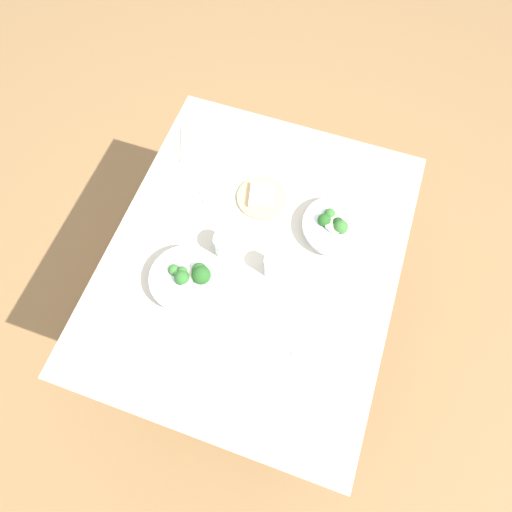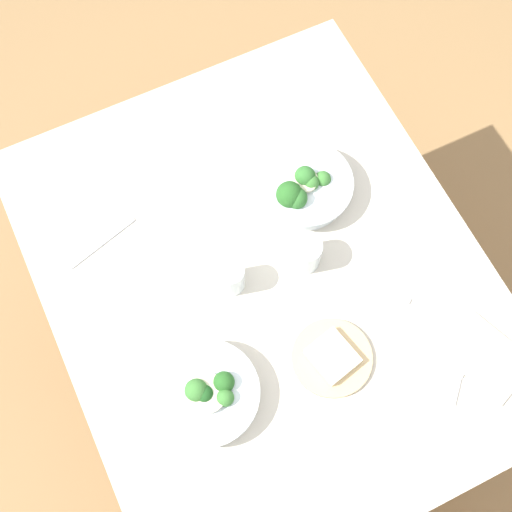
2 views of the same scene
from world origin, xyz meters
TOP-DOWN VIEW (x-y plane):
  - ground_plane at (0.00, 0.00)m, footprint 6.00×6.00m
  - dining_table at (0.00, 0.00)m, footprint 1.25×1.03m
  - broccoli_bowl_far at (-0.17, 0.18)m, footprint 0.24×0.24m
  - broccoli_bowl_near at (0.19, -0.25)m, footprint 0.24×0.24m
  - bread_side_plate at (0.24, 0.05)m, footprint 0.19×0.19m
  - water_glass_center at (-0.03, -0.08)m, footprint 0.07×0.07m
  - water_glass_side at (-0.01, 0.10)m, footprint 0.08×0.08m
  - fork_by_far_bowl at (0.16, 0.26)m, footprint 0.09×0.07m
  - fork_by_near_bowl at (0.42, 0.28)m, footprint 0.08×0.07m
  - table_knife_left at (-0.26, -0.32)m, footprint 0.06×0.19m
  - napkin_folded_upper at (0.39, 0.37)m, footprint 0.22×0.20m

SIDE VIEW (x-z plane):
  - ground_plane at x=0.00m, z-range 0.00..0.00m
  - dining_table at x=0.00m, z-range 0.27..1.04m
  - table_knife_left at x=-0.26m, z-range 0.78..0.78m
  - fork_by_far_bowl at x=0.16m, z-range 0.78..0.78m
  - fork_by_near_bowl at x=0.42m, z-range 0.78..0.78m
  - napkin_folded_upper at x=0.39m, z-range 0.78..0.78m
  - bread_side_plate at x=0.24m, z-range 0.77..0.81m
  - broccoli_bowl_near at x=0.19m, z-range 0.77..0.85m
  - broccoli_bowl_far at x=-0.17m, z-range 0.76..0.87m
  - water_glass_side at x=-0.01m, z-range 0.78..0.87m
  - water_glass_center at x=-0.03m, z-range 0.78..0.87m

